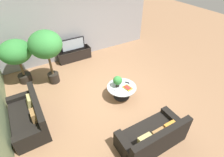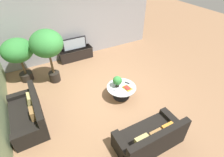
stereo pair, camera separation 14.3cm
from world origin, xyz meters
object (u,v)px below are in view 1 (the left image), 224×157
couch_near_entry (152,137)px  potted_plant_tabletop (118,81)px  potted_palm_corner (46,46)px  coffee_table (122,90)px  media_console (74,54)px  potted_palm_tall (16,54)px  couch_by_wall (29,117)px  television (73,44)px

couch_near_entry → potted_plant_tabletop: 2.06m
potted_palm_corner → coffee_table: bearing=-48.6°
media_console → potted_palm_tall: 2.48m
media_console → potted_palm_tall: bearing=-164.6°
potted_palm_corner → couch_near_entry: bearing=-69.6°
couch_by_wall → potted_plant_tabletop: couch_by_wall is taller
potted_palm_tall → potted_plant_tabletop: size_ratio=4.32×
media_console → potted_palm_corner: (-1.27, -1.18, 1.23)m
television → coffee_table: size_ratio=1.06×
coffee_table → potted_palm_tall: 3.84m
television → couch_near_entry: 5.12m
couch_by_wall → potted_palm_tall: (0.20, 2.23, 0.92)m
coffee_table → couch_by_wall: (-2.90, 0.34, -0.02)m
couch_by_wall → couch_near_entry: bearing=48.9°
coffee_table → television: bearing=98.9°
media_console → couch_near_entry: (0.19, -5.10, 0.03)m
television → coffee_table: (0.50, -3.18, -0.45)m
television → potted_plant_tabletop: (0.39, -3.08, -0.09)m
media_console → couch_by_wall: bearing=-130.3°
potted_palm_corner → potted_plant_tabletop: potted_palm_corner is taller
couch_by_wall → potted_palm_corner: bearing=145.5°
coffee_table → potted_palm_tall: size_ratio=0.58×
coffee_table → couch_by_wall: couch_by_wall is taller
television → coffee_table: 3.25m
couch_near_entry → potted_palm_tall: potted_palm_tall is taller
media_console → television: size_ratio=1.44×
couch_near_entry → potted_plant_tabletop: size_ratio=4.49×
couch_near_entry → media_console: bearing=-87.9°
coffee_table → potted_palm_corner: 2.92m
media_console → couch_by_wall: 3.72m
couch_near_entry → potted_palm_corner: (-1.46, 3.92, 1.21)m
media_console → coffee_table: 3.22m
coffee_table → potted_palm_tall: bearing=136.4°
potted_palm_tall → potted_palm_corner: potted_palm_corner is taller
couch_near_entry → potted_plant_tabletop: couch_near_entry is taller
coffee_table → couch_by_wall: size_ratio=0.55×
couch_near_entry → potted_palm_corner: bearing=-69.6°
media_console → potted_plant_tabletop: size_ratio=3.82×
couch_near_entry → potted_palm_corner: size_ratio=0.86×
coffee_table → potted_plant_tabletop: potted_plant_tabletop is taller
television → potted_palm_corner: 1.88m
media_console → couch_by_wall: (-2.40, -2.84, 0.03)m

